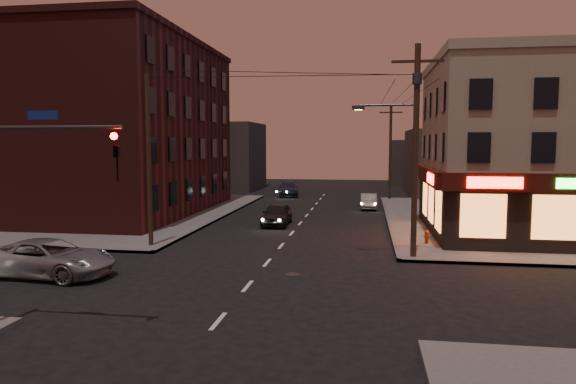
% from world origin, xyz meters
% --- Properties ---
extents(ground, '(120.00, 120.00, 0.00)m').
position_xyz_m(ground, '(0.00, 0.00, 0.00)').
color(ground, black).
rests_on(ground, ground).
extents(sidewalk_ne, '(24.00, 28.00, 0.15)m').
position_xyz_m(sidewalk_ne, '(18.00, 19.00, 0.07)').
color(sidewalk_ne, '#514F4C').
rests_on(sidewalk_ne, ground).
extents(sidewalk_nw, '(24.00, 28.00, 0.15)m').
position_xyz_m(sidewalk_nw, '(-18.00, 19.00, 0.07)').
color(sidewalk_nw, '#514F4C').
rests_on(sidewalk_nw, ground).
extents(pizza_building, '(15.85, 12.85, 10.50)m').
position_xyz_m(pizza_building, '(15.93, 13.43, 5.35)').
color(pizza_building, tan).
rests_on(pizza_building, sidewalk_ne).
extents(brick_apartment, '(12.00, 20.00, 13.00)m').
position_xyz_m(brick_apartment, '(-14.50, 19.00, 6.65)').
color(brick_apartment, '#471916').
rests_on(brick_apartment, sidewalk_nw).
extents(bg_building_ne_a, '(10.00, 12.00, 7.00)m').
position_xyz_m(bg_building_ne_a, '(14.00, 38.00, 3.50)').
color(bg_building_ne_a, '#3F3D3A').
rests_on(bg_building_ne_a, ground).
extents(bg_building_nw, '(9.00, 10.00, 8.00)m').
position_xyz_m(bg_building_nw, '(-13.00, 42.00, 4.00)').
color(bg_building_nw, '#3F3D3A').
rests_on(bg_building_nw, ground).
extents(bg_building_ne_b, '(8.00, 8.00, 6.00)m').
position_xyz_m(bg_building_ne_b, '(12.00, 52.00, 3.00)').
color(bg_building_ne_b, '#3F3D3A').
rests_on(bg_building_ne_b, ground).
extents(utility_pole_main, '(4.20, 0.44, 10.00)m').
position_xyz_m(utility_pole_main, '(6.68, 5.80, 5.76)').
color(utility_pole_main, '#382619').
rests_on(utility_pole_main, sidewalk_ne).
extents(utility_pole_far, '(0.26, 0.26, 9.00)m').
position_xyz_m(utility_pole_far, '(6.80, 32.00, 4.65)').
color(utility_pole_far, '#382619').
rests_on(utility_pole_far, sidewalk_ne).
extents(utility_pole_west, '(0.24, 0.24, 9.00)m').
position_xyz_m(utility_pole_west, '(-6.80, 6.50, 4.65)').
color(utility_pole_west, '#382619').
rests_on(utility_pole_west, sidewalk_nw).
extents(traffic_signal, '(4.49, 0.32, 6.47)m').
position_xyz_m(traffic_signal, '(-5.57, -5.60, 4.16)').
color(traffic_signal, '#333538').
rests_on(traffic_signal, ground).
extents(suv_cross, '(5.76, 3.03, 1.55)m').
position_xyz_m(suv_cross, '(-8.58, 0.25, 0.77)').
color(suv_cross, gray).
rests_on(suv_cross, ground).
extents(sedan_near, '(1.79, 4.34, 1.47)m').
position_xyz_m(sedan_near, '(-1.48, 15.10, 0.74)').
color(sedan_near, black).
rests_on(sedan_near, ground).
extents(sedan_mid, '(1.42, 3.91, 1.28)m').
position_xyz_m(sedan_mid, '(4.75, 24.91, 0.64)').
color(sedan_mid, slate).
rests_on(sedan_mid, ground).
extents(sedan_far, '(2.75, 5.34, 1.48)m').
position_xyz_m(sedan_far, '(-3.65, 34.62, 0.74)').
color(sedan_far, '#1B2437').
rests_on(sedan_far, ground).
extents(fire_hydrant, '(0.31, 0.31, 0.70)m').
position_xyz_m(fire_hydrant, '(7.80, 9.16, 0.53)').
color(fire_hydrant, maroon).
rests_on(fire_hydrant, sidewalk_ne).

